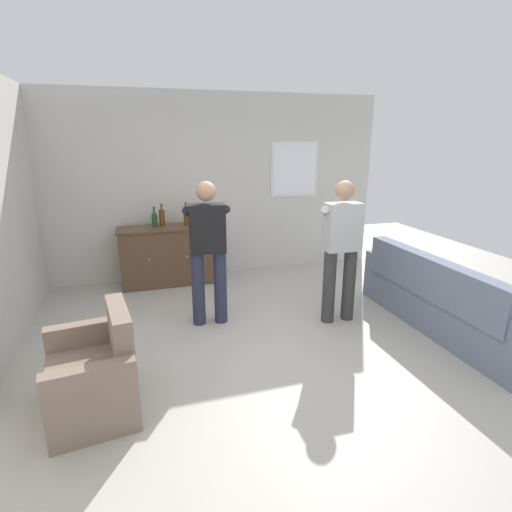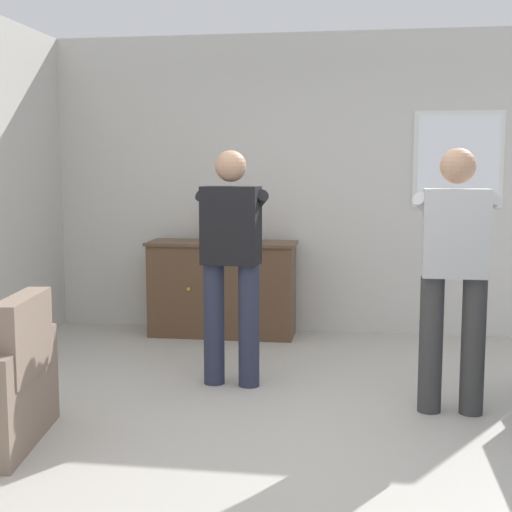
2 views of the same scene
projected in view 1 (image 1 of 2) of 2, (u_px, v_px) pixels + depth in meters
name	position (u px, v px, depth m)	size (l,w,h in m)	color
ground	(276.00, 347.00, 4.23)	(10.40, 10.40, 0.00)	#B2ADA3
wall_back_with_window	(222.00, 186.00, 6.27)	(5.20, 0.15, 2.80)	beige
couch	(440.00, 303.00, 4.53)	(0.57, 2.43, 0.88)	slate
armchair	(95.00, 376.00, 3.21)	(0.75, 0.96, 0.85)	#7F6B5B
sideboard_cabinet	(167.00, 256.00, 5.96)	(1.37, 0.49, 0.88)	brown
bottle_wine_green	(186.00, 216.00, 5.88)	(0.08, 0.08, 0.35)	#593314
bottle_liquor_amber	(155.00, 220.00, 5.81)	(0.08, 0.08, 0.29)	#1E4C23
bottle_spirits_clear	(162.00, 218.00, 5.84)	(0.08, 0.08, 0.33)	#593314
person_standing_left	(208.00, 247.00, 4.55)	(0.56, 0.49, 1.68)	#282D42
person_standing_right	(341.00, 245.00, 4.62)	(0.56, 0.48, 1.68)	#383838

